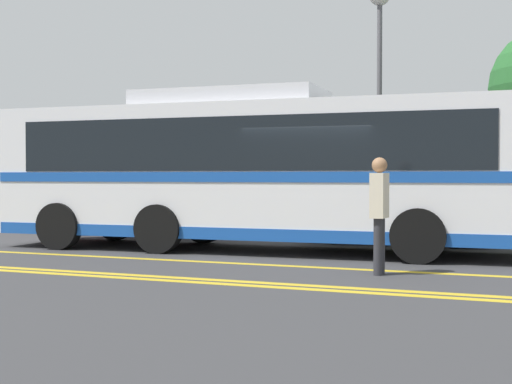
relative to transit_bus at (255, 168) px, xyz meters
name	(u,v)px	position (x,y,z in m)	size (l,w,h in m)	color
ground_plane	(320,254)	(1.46, -0.14, -1.74)	(220.00, 220.00, 0.00)	#38383A
lane_strip_0	(211,262)	(0.01, -2.20, -1.73)	(0.20, 31.26, 0.01)	gold
lane_strip_1	(157,276)	(0.01, -4.19, -1.73)	(0.20, 31.26, 0.01)	gold
lane_strip_2	(147,279)	(0.01, -4.51, -1.73)	(0.20, 31.26, 0.01)	gold
curb_strip	(321,231)	(0.01, 4.82, -1.66)	(39.26, 0.36, 0.15)	#99999E
transit_bus	(255,168)	(0.00, 0.00, 0.00)	(11.66, 3.00, 3.37)	silver
parked_car_1	(141,209)	(-4.40, 2.74, -1.05)	(4.64, 2.11, 1.32)	maroon
parked_car_2	(399,211)	(2.50, 2.83, -0.98)	(4.31, 1.92, 1.48)	olive
pedestrian_0	(379,207)	(3.20, -2.70, -0.66)	(0.25, 0.43, 1.87)	#2D2D33
street_lamp	(380,40)	(1.49, 5.40, 3.53)	(0.60, 0.60, 6.80)	#59595E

